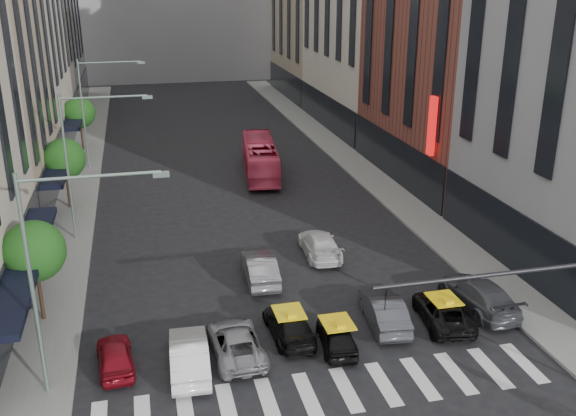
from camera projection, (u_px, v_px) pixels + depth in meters
ground at (344, 415)px, 24.21m from camera, size 160.00×160.00×0.00m
sidewalk_left at (78, 190)px, 49.05m from camera, size 3.00×96.00×0.15m
sidewalk_right at (363, 170)px, 54.07m from camera, size 3.00×96.00×0.15m
building_right_b at (452, 11)px, 48.07m from camera, size 8.00×18.00×26.00m
tree_near at (34, 251)px, 29.50m from camera, size 2.88×2.88×4.95m
tree_mid at (64, 159)px, 44.10m from camera, size 2.88×2.88×4.95m
tree_far at (79, 113)px, 58.71m from camera, size 2.88×2.88×4.95m
streetlamp_near at (55, 256)px, 23.63m from camera, size 5.38×0.25×9.00m
streetlamp_mid at (82, 148)px, 38.23m from camera, size 5.38×0.25×9.00m
streetlamp_far at (94, 99)px, 52.83m from camera, size 5.38×0.25×9.00m
traffic_signal at (556, 300)px, 23.43m from camera, size 10.10×0.20×6.00m
liberty_sign at (432, 126)px, 43.14m from camera, size 0.30×0.70×4.00m
car_red at (115, 356)px, 26.88m from camera, size 1.77×3.72×1.23m
car_white_front at (189, 355)px, 26.71m from camera, size 1.76×4.57×1.49m
car_silver at (236, 342)px, 27.84m from camera, size 2.27×4.65×1.27m
taxi_left at (289, 325)px, 29.23m from camera, size 1.89×4.36×1.25m
taxi_center at (337, 335)px, 28.39m from camera, size 1.87×3.76×1.23m
car_grey_mid at (384, 310)px, 30.24m from camera, size 2.03×4.59×1.47m
taxi_right at (443, 311)px, 30.41m from camera, size 2.66×4.71×1.24m
car_grey_curb at (479, 295)px, 31.67m from camera, size 2.40×5.35×1.52m
car_row2_left at (260, 268)px, 34.56m from camera, size 1.76×4.63×1.51m
car_row2_right at (320, 244)px, 37.68m from camera, size 2.19×4.91×1.40m
bus at (260, 158)px, 52.53m from camera, size 3.73×10.66×2.91m
pedestrian_far at (30, 290)px, 31.38m from camera, size 1.18×0.93×1.87m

